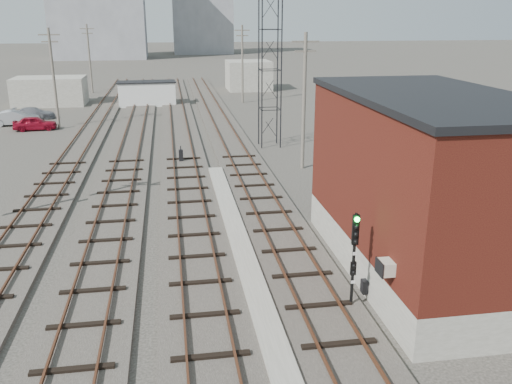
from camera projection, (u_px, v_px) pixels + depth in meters
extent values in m
plane|color=#282621|center=(188.00, 102.00, 66.29)|extent=(320.00, 320.00, 0.00)
cube|color=#332D28|center=(227.00, 136.00, 46.92)|extent=(3.20, 90.00, 0.20)
cube|color=#4C2816|center=(219.00, 133.00, 46.74)|extent=(0.07, 90.00, 0.12)
cube|color=#4C2816|center=(235.00, 133.00, 46.96)|extent=(0.07, 90.00, 0.12)
cube|color=#332D28|center=(180.00, 137.00, 46.32)|extent=(3.20, 90.00, 0.20)
cube|color=#4C2816|center=(172.00, 135.00, 46.14)|extent=(0.07, 90.00, 0.12)
cube|color=#4C2816|center=(189.00, 134.00, 46.36)|extent=(0.07, 90.00, 0.12)
cube|color=#332D28|center=(133.00, 139.00, 45.71)|extent=(3.20, 90.00, 0.20)
cube|color=#4C2816|center=(124.00, 136.00, 45.53)|extent=(0.07, 90.00, 0.12)
cube|color=#4C2816|center=(141.00, 136.00, 45.75)|extent=(0.07, 90.00, 0.12)
cube|color=#332D28|center=(84.00, 140.00, 45.10)|extent=(3.20, 90.00, 0.20)
cube|color=#4C2816|center=(75.00, 138.00, 44.92)|extent=(0.07, 90.00, 0.12)
cube|color=#4C2816|center=(92.00, 137.00, 45.14)|extent=(0.07, 90.00, 0.12)
cube|color=gray|center=(244.00, 257.00, 23.14)|extent=(0.90, 28.00, 0.26)
cube|color=gray|center=(420.00, 252.00, 22.14)|extent=(6.00, 12.00, 1.50)
cube|color=#502013|center=(429.00, 170.00, 21.05)|extent=(6.00, 12.00, 5.50)
cube|color=black|center=(436.00, 96.00, 20.17)|extent=(6.20, 12.20, 0.25)
cube|color=beige|center=(386.00, 267.00, 17.43)|extent=(0.45, 0.62, 0.45)
cube|color=black|center=(364.00, 287.00, 19.87)|extent=(0.20, 0.35, 0.50)
cylinder|color=black|center=(262.00, 51.00, 40.52)|extent=(0.10, 0.10, 15.00)
cylinder|color=black|center=(282.00, 50.00, 40.75)|extent=(0.10, 0.10, 15.00)
cylinder|color=black|center=(259.00, 49.00, 41.93)|extent=(0.10, 0.10, 15.00)
cylinder|color=black|center=(278.00, 49.00, 42.15)|extent=(0.10, 0.10, 15.00)
cylinder|color=#595147|center=(54.00, 80.00, 48.92)|extent=(0.24, 0.24, 9.00)
cube|color=#595147|center=(49.00, 35.00, 47.71)|extent=(1.80, 0.12, 0.12)
cube|color=#595147|center=(50.00, 42.00, 47.90)|extent=(1.40, 0.12, 0.12)
cylinder|color=#595147|center=(90.00, 59.00, 72.39)|extent=(0.24, 0.24, 9.00)
cube|color=#595147|center=(87.00, 29.00, 71.18)|extent=(1.80, 0.12, 0.12)
cube|color=#595147|center=(87.00, 33.00, 71.37)|extent=(1.40, 0.12, 0.12)
cylinder|color=#595147|center=(304.00, 103.00, 35.85)|extent=(0.24, 0.24, 9.00)
cube|color=#595147|center=(306.00, 42.00, 34.64)|extent=(1.80, 0.12, 0.12)
cube|color=#595147|center=(305.00, 51.00, 34.82)|extent=(1.40, 0.12, 0.12)
cylinder|color=#595147|center=(242.00, 65.00, 64.01)|extent=(0.24, 0.24, 9.00)
cube|color=#595147|center=(242.00, 30.00, 62.80)|extent=(1.80, 0.12, 0.12)
cube|color=#595147|center=(242.00, 36.00, 62.99)|extent=(1.40, 0.12, 0.12)
cube|color=gray|center=(202.00, 4.00, 147.97)|extent=(16.00, 12.00, 26.00)
cube|color=gray|center=(50.00, 91.00, 63.36)|extent=(8.00, 5.00, 3.20)
cube|color=gray|center=(248.00, 75.00, 76.43)|extent=(6.00, 6.00, 4.00)
cube|color=gray|center=(351.00, 307.00, 19.34)|extent=(0.40, 0.40, 0.10)
cylinder|color=black|center=(353.00, 262.00, 18.80)|extent=(0.11, 0.11, 3.63)
cube|color=black|center=(356.00, 230.00, 18.40)|extent=(0.24, 0.10, 1.09)
sphere|color=#0CE533|center=(357.00, 219.00, 18.19)|extent=(0.18, 0.18, 0.18)
sphere|color=black|center=(357.00, 227.00, 18.27)|extent=(0.18, 0.18, 0.18)
sphere|color=black|center=(356.00, 234.00, 18.36)|extent=(0.18, 0.18, 0.18)
sphere|color=black|center=(356.00, 242.00, 18.44)|extent=(0.18, 0.18, 0.18)
cube|color=black|center=(353.00, 268.00, 18.85)|extent=(0.20, 0.09, 0.50)
cube|color=white|center=(355.00, 254.00, 18.61)|extent=(0.15, 0.02, 0.11)
cube|color=white|center=(353.00, 282.00, 18.95)|extent=(0.15, 0.02, 0.11)
cube|color=black|center=(181.00, 156.00, 38.22)|extent=(0.30, 0.30, 0.91)
cylinder|color=black|center=(181.00, 148.00, 38.04)|extent=(0.07, 0.07, 0.27)
cube|color=silver|center=(147.00, 94.00, 62.94)|extent=(6.57, 3.03, 2.68)
cube|color=black|center=(146.00, 82.00, 62.50)|extent=(6.80, 3.25, 0.13)
imported|color=maroon|center=(35.00, 123.00, 49.42)|extent=(3.90, 1.83, 1.29)
imported|color=#9EA0A6|center=(15.00, 118.00, 51.62)|extent=(4.43, 1.85, 1.42)
imported|color=gray|center=(34.00, 113.00, 54.91)|extent=(4.08, 1.74, 1.17)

